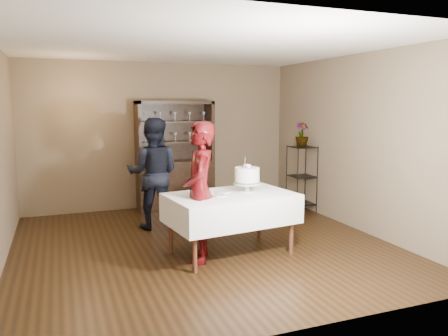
{
  "coord_description": "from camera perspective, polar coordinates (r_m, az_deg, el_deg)",
  "views": [
    {
      "loc": [
        -1.81,
        -5.58,
        1.95
      ],
      "look_at": [
        0.36,
        0.1,
        1.05
      ],
      "focal_mm": 35.0,
      "sensor_mm": 36.0,
      "label": 1
    }
  ],
  "objects": [
    {
      "name": "cake_table",
      "position": [
        5.66,
        0.91,
        -5.27
      ],
      "size": [
        1.71,
        1.17,
        0.8
      ],
      "rotation": [
        0.0,
        0.0,
        0.13
      ],
      "color": "white",
      "rests_on": "floor"
    },
    {
      "name": "ceiling",
      "position": [
        5.91,
        -2.99,
        15.7
      ],
      "size": [
        5.0,
        5.0,
        0.0
      ],
      "primitive_type": "plane",
      "rotation": [
        3.14,
        0.0,
        0.0
      ],
      "color": "white",
      "rests_on": "back_wall"
    },
    {
      "name": "wall_right",
      "position": [
        7.07,
        16.78,
        3.2
      ],
      "size": [
        0.02,
        5.0,
        2.7
      ],
      "primitive_type": "cube",
      "color": "#77694D",
      "rests_on": "floor"
    },
    {
      "name": "plant_etagere",
      "position": [
        8.02,
        10.1,
        -1.03
      ],
      "size": [
        0.42,
        0.42,
        1.2
      ],
      "color": "black",
      "rests_on": "floor"
    },
    {
      "name": "floor",
      "position": [
        6.18,
        -2.8,
        -9.98
      ],
      "size": [
        5.0,
        5.0,
        0.0
      ],
      "primitive_type": "plane",
      "color": "black",
      "rests_on": "ground"
    },
    {
      "name": "potted_plant",
      "position": [
        7.93,
        10.15,
        4.31
      ],
      "size": [
        0.24,
        0.24,
        0.43
      ],
      "primitive_type": "imported",
      "rotation": [
        0.0,
        0.0,
        0.02
      ],
      "color": "#4C6F34",
      "rests_on": "plant_etagere"
    },
    {
      "name": "china_hutch",
      "position": [
        8.19,
        -6.39,
        -0.67
      ],
      "size": [
        1.4,
        0.48,
        2.0
      ],
      "color": "black",
      "rests_on": "floor"
    },
    {
      "name": "woman",
      "position": [
        5.39,
        -3.17,
        -3.14
      ],
      "size": [
        0.59,
        0.73,
        1.74
      ],
      "primitive_type": "imported",
      "rotation": [
        0.0,
        0.0,
        -1.88
      ],
      "color": "#35040C",
      "rests_on": "floor"
    },
    {
      "name": "back_wall",
      "position": [
        8.3,
        -8.24,
        4.18
      ],
      "size": [
        5.0,
        0.02,
        2.7
      ],
      "primitive_type": "cube",
      "color": "#77694D",
      "rests_on": "floor"
    },
    {
      "name": "cake",
      "position": [
        5.75,
        3.02,
        -1.11
      ],
      "size": [
        0.37,
        0.37,
        0.5
      ],
      "rotation": [
        0.0,
        0.0,
        -0.15
      ],
      "color": "silver",
      "rests_on": "cake_table"
    },
    {
      "name": "plate_near",
      "position": [
        5.49,
        -0.57,
        -3.6
      ],
      "size": [
        0.23,
        0.23,
        0.01
      ],
      "primitive_type": "cylinder",
      "rotation": [
        0.0,
        0.0,
        -0.39
      ],
      "color": "silver",
      "rests_on": "cake_table"
    },
    {
      "name": "man",
      "position": [
        6.9,
        -9.23,
        -0.71
      ],
      "size": [
        1.02,
        0.91,
        1.74
      ],
      "primitive_type": "imported",
      "rotation": [
        0.0,
        0.0,
        2.79
      ],
      "color": "black",
      "rests_on": "floor"
    },
    {
      "name": "plate_far",
      "position": [
        5.69,
        -0.17,
        -3.16
      ],
      "size": [
        0.2,
        0.2,
        0.01
      ],
      "primitive_type": "cylinder",
      "rotation": [
        0.0,
        0.0,
        -0.07
      ],
      "color": "silver",
      "rests_on": "cake_table"
    }
  ]
}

